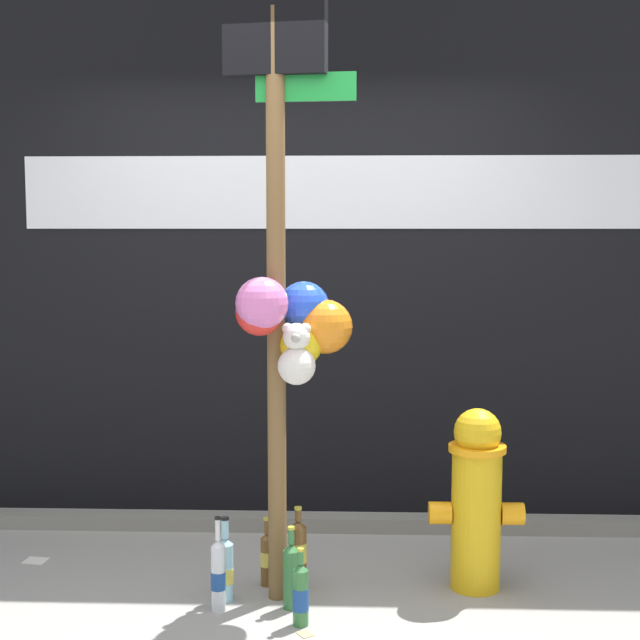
{
  "coord_description": "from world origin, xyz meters",
  "views": [
    {
      "loc": [
        0.3,
        -3.73,
        1.66
      ],
      "look_at": [
        0.16,
        0.25,
        1.25
      ],
      "focal_mm": 52.02,
      "sensor_mm": 36.0,
      "label": 1
    }
  ],
  "objects_px": {
    "fire_hydrant": "(476,498)",
    "bottle_2": "(298,552)",
    "bottle_1": "(225,568)",
    "bottle_0": "(291,575)",
    "bottle_3": "(218,575)",
    "memorial_post": "(287,281)",
    "bottle_5": "(267,558)",
    "bottle_4": "(301,595)"
  },
  "relations": [
    {
      "from": "fire_hydrant",
      "to": "bottle_2",
      "type": "distance_m",
      "value": 0.85
    },
    {
      "from": "fire_hydrant",
      "to": "bottle_1",
      "type": "relative_size",
      "value": 2.2
    },
    {
      "from": "bottle_0",
      "to": "bottle_1",
      "type": "xyz_separation_m",
      "value": [
        -0.3,
        0.07,
        -0.0
      ]
    },
    {
      "from": "bottle_0",
      "to": "bottle_3",
      "type": "xyz_separation_m",
      "value": [
        -0.31,
        -0.04,
        0.01
      ]
    },
    {
      "from": "memorial_post",
      "to": "bottle_5",
      "type": "height_order",
      "value": "memorial_post"
    },
    {
      "from": "fire_hydrant",
      "to": "bottle_4",
      "type": "height_order",
      "value": "fire_hydrant"
    },
    {
      "from": "fire_hydrant",
      "to": "bottle_2",
      "type": "relative_size",
      "value": 2.23
    },
    {
      "from": "bottle_0",
      "to": "bottle_2",
      "type": "relative_size",
      "value": 0.97
    },
    {
      "from": "fire_hydrant",
      "to": "memorial_post",
      "type": "bearing_deg",
      "value": -170.08
    },
    {
      "from": "bottle_2",
      "to": "bottle_4",
      "type": "height_order",
      "value": "bottle_2"
    },
    {
      "from": "fire_hydrant",
      "to": "bottle_3",
      "type": "bearing_deg",
      "value": -165.38
    },
    {
      "from": "bottle_1",
      "to": "bottle_2",
      "type": "height_order",
      "value": "bottle_1"
    },
    {
      "from": "bottle_0",
      "to": "bottle_5",
      "type": "bearing_deg",
      "value": 117.58
    },
    {
      "from": "bottle_1",
      "to": "bottle_2",
      "type": "bearing_deg",
      "value": 29.53
    },
    {
      "from": "bottle_1",
      "to": "bottle_2",
      "type": "distance_m",
      "value": 0.36
    },
    {
      "from": "bottle_2",
      "to": "bottle_4",
      "type": "relative_size",
      "value": 1.13
    },
    {
      "from": "bottle_2",
      "to": "bottle_4",
      "type": "distance_m",
      "value": 0.42
    },
    {
      "from": "memorial_post",
      "to": "bottle_5",
      "type": "relative_size",
      "value": 8.23
    },
    {
      "from": "bottle_4",
      "to": "bottle_1",
      "type": "bearing_deg",
      "value": 145.04
    },
    {
      "from": "bottle_0",
      "to": "bottle_5",
      "type": "height_order",
      "value": "bottle_0"
    },
    {
      "from": "bottle_0",
      "to": "bottle_3",
      "type": "height_order",
      "value": "bottle_3"
    },
    {
      "from": "bottle_3",
      "to": "bottle_0",
      "type": "bearing_deg",
      "value": 7.36
    },
    {
      "from": "bottle_4",
      "to": "memorial_post",
      "type": "bearing_deg",
      "value": 104.11
    },
    {
      "from": "memorial_post",
      "to": "fire_hydrant",
      "type": "xyz_separation_m",
      "value": [
        0.85,
        0.15,
        -0.99
      ]
    },
    {
      "from": "bottle_4",
      "to": "bottle_2",
      "type": "bearing_deg",
      "value": 94.87
    },
    {
      "from": "bottle_2",
      "to": "bottle_3",
      "type": "relative_size",
      "value": 0.9
    },
    {
      "from": "bottle_0",
      "to": "fire_hydrant",
      "type": "bearing_deg",
      "value": 17.26
    },
    {
      "from": "bottle_3",
      "to": "memorial_post",
      "type": "bearing_deg",
      "value": 27.02
    },
    {
      "from": "memorial_post",
      "to": "bottle_1",
      "type": "distance_m",
      "value": 1.3
    },
    {
      "from": "bottle_2",
      "to": "bottle_5",
      "type": "distance_m",
      "value": 0.15
    },
    {
      "from": "fire_hydrant",
      "to": "bottle_5",
      "type": "bearing_deg",
      "value": -179.59
    },
    {
      "from": "bottle_5",
      "to": "bottle_4",
      "type": "bearing_deg",
      "value": -66.82
    },
    {
      "from": "bottle_2",
      "to": "bottle_0",
      "type": "bearing_deg",
      "value": -93.33
    },
    {
      "from": "bottle_0",
      "to": "bottle_1",
      "type": "bearing_deg",
      "value": 166.6
    },
    {
      "from": "bottle_2",
      "to": "bottle_5",
      "type": "relative_size",
      "value": 1.16
    },
    {
      "from": "memorial_post",
      "to": "fire_hydrant",
      "type": "relative_size",
      "value": 3.17
    },
    {
      "from": "bottle_1",
      "to": "bottle_4",
      "type": "bearing_deg",
      "value": -34.96
    },
    {
      "from": "bottle_2",
      "to": "memorial_post",
      "type": "bearing_deg",
      "value": -104.09
    },
    {
      "from": "memorial_post",
      "to": "bottle_5",
      "type": "xyz_separation_m",
      "value": [
        -0.11,
        0.14,
        -1.28
      ]
    },
    {
      "from": "fire_hydrant",
      "to": "bottle_1",
      "type": "xyz_separation_m",
      "value": [
        -1.12,
        -0.19,
        -0.27
      ]
    },
    {
      "from": "memorial_post",
      "to": "bottle_4",
      "type": "relative_size",
      "value": 8.02
    },
    {
      "from": "bottle_5",
      "to": "bottle_2",
      "type": "bearing_deg",
      "value": -1.01
    }
  ]
}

